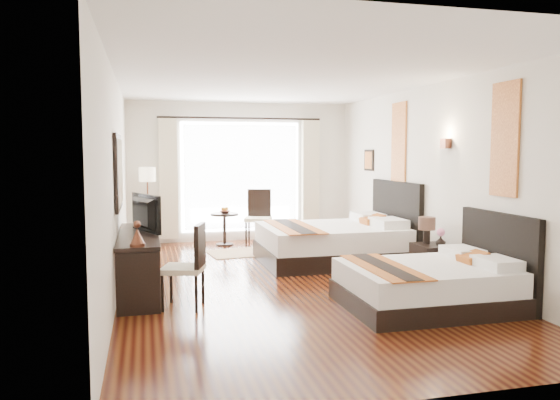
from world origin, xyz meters
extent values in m
cube|color=black|center=(0.00, 0.00, -0.01)|extent=(4.50, 7.50, 0.01)
cube|color=white|center=(0.00, 0.00, 2.79)|extent=(4.50, 7.50, 0.02)
cube|color=silver|center=(2.25, 0.00, 1.40)|extent=(0.01, 7.50, 2.80)
cube|color=silver|center=(-2.25, 0.00, 1.40)|extent=(0.01, 7.50, 2.80)
cube|color=silver|center=(0.00, 3.75, 1.40)|extent=(4.50, 0.01, 2.80)
cube|color=silver|center=(0.00, -3.75, 1.40)|extent=(4.50, 0.01, 2.80)
cube|color=white|center=(0.00, 3.73, 1.30)|extent=(2.40, 0.02, 2.20)
cube|color=white|center=(0.00, 3.67, 1.30)|extent=(2.30, 0.02, 2.10)
cube|color=beige|center=(-1.45, 3.63, 1.28)|extent=(0.35, 0.14, 2.35)
cube|color=beige|center=(1.45, 3.63, 1.28)|extent=(0.35, 0.14, 2.35)
cube|color=#933A15|center=(2.23, -1.60, 1.95)|extent=(0.03, 0.50, 1.35)
cube|color=#933A15|center=(2.23, 1.17, 1.95)|extent=(0.03, 0.50, 1.35)
cube|color=#4C281B|center=(2.19, -0.37, 1.92)|extent=(0.10, 0.14, 0.14)
cube|color=black|center=(-2.22, -0.03, 1.55)|extent=(0.04, 1.25, 0.95)
cube|color=white|center=(-2.19, -0.03, 1.55)|extent=(0.01, 1.12, 0.82)
cube|color=black|center=(1.23, -1.60, 0.11)|extent=(1.85, 1.44, 0.23)
cube|color=white|center=(1.23, -1.60, 0.36)|extent=(1.79, 1.40, 0.27)
cube|color=black|center=(2.20, -1.60, 0.54)|extent=(0.08, 1.44, 1.08)
cube|color=#8E4016|center=(0.72, -1.60, 0.50)|extent=(0.50, 1.50, 0.02)
cube|color=black|center=(1.04, 1.17, 0.14)|extent=(2.24, 1.75, 0.27)
cube|color=white|center=(1.04, 1.17, 0.44)|extent=(2.18, 1.71, 0.33)
cube|color=black|center=(2.20, 1.17, 0.66)|extent=(0.08, 1.75, 1.31)
cube|color=#8E4016|center=(0.41, 1.17, 0.61)|extent=(0.60, 1.81, 0.02)
cube|color=black|center=(2.01, -0.37, 0.25)|extent=(0.42, 0.52, 0.50)
cylinder|color=black|center=(1.99, -0.26, 0.60)|extent=(0.10, 0.10, 0.20)
cylinder|color=#38251B|center=(1.99, -0.26, 0.79)|extent=(0.24, 0.24, 0.18)
imported|color=black|center=(2.03, -0.57, 0.57)|extent=(0.16, 0.16, 0.15)
cube|color=black|center=(-1.99, -0.03, 0.38)|extent=(0.50, 2.20, 0.76)
imported|color=black|center=(-1.97, 0.10, 1.00)|extent=(0.43, 0.84, 0.49)
cube|color=beige|center=(-1.49, -0.93, 0.46)|extent=(0.57, 0.57, 0.06)
cube|color=black|center=(-1.30, -0.99, 0.73)|extent=(0.17, 0.42, 0.51)
cylinder|color=black|center=(-1.85, 3.32, 0.01)|extent=(0.23, 0.23, 0.03)
cylinder|color=#4C281B|center=(-1.85, 3.32, 0.67)|extent=(0.03, 0.03, 1.29)
cylinder|color=#FCECC5|center=(-1.85, 3.32, 1.39)|extent=(0.31, 0.31, 0.27)
cylinder|color=black|center=(-0.42, 3.20, 0.31)|extent=(0.54, 0.54, 0.62)
imported|color=#4D281B|center=(-0.41, 3.17, 0.65)|extent=(0.27, 0.27, 0.05)
cube|color=beige|center=(0.24, 3.15, 0.50)|extent=(0.63, 0.63, 0.07)
cube|color=black|center=(0.31, 3.36, 0.79)|extent=(0.46, 0.20, 0.55)
cube|color=tan|center=(-0.15, 2.31, 0.01)|extent=(1.45, 1.08, 0.01)
camera|label=1|loc=(-1.89, -7.22, 1.80)|focal=35.00mm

